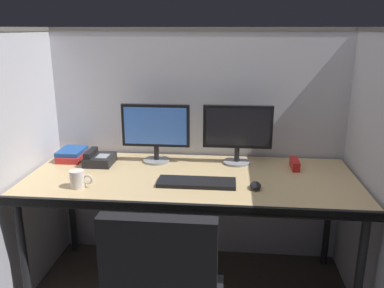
{
  "coord_description": "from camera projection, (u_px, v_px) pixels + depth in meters",
  "views": [
    {
      "loc": [
        0.21,
        -1.86,
        1.57
      ],
      "look_at": [
        0.0,
        0.35,
        0.92
      ],
      "focal_mm": 37.29,
      "sensor_mm": 36.0,
      "label": 1
    }
  ],
  "objects": [
    {
      "name": "cubicle_partition_rear",
      "position": [
        198.0,
        146.0,
        2.73
      ],
      "size": [
        2.21,
        0.06,
        1.57
      ],
      "color": "silver",
      "rests_on": "ground"
    },
    {
      "name": "cubicle_partition_left",
      "position": [
        18.0,
        168.0,
        2.3
      ],
      "size": [
        0.06,
        1.41,
        1.57
      ],
      "color": "silver",
      "rests_on": "ground"
    },
    {
      "name": "cubicle_partition_right",
      "position": [
        375.0,
        180.0,
        2.12
      ],
      "size": [
        0.06,
        1.41,
        1.57
      ],
      "color": "silver",
      "rests_on": "ground"
    },
    {
      "name": "desk",
      "position": [
        191.0,
        185.0,
        2.32
      ],
      "size": [
        1.9,
        0.8,
        0.74
      ],
      "color": "tan",
      "rests_on": "ground"
    },
    {
      "name": "monitor_left",
      "position": [
        156.0,
        129.0,
        2.51
      ],
      "size": [
        0.43,
        0.17,
        0.37
      ],
      "color": "gray",
      "rests_on": "desk"
    },
    {
      "name": "monitor_right",
      "position": [
        238.0,
        130.0,
        2.48
      ],
      "size": [
        0.43,
        0.17,
        0.37
      ],
      "color": "gray",
      "rests_on": "desk"
    },
    {
      "name": "keyboard_main",
      "position": [
        197.0,
        182.0,
        2.19
      ],
      "size": [
        0.43,
        0.15,
        0.02
      ],
      "primitive_type": "cube",
      "color": "black",
      "rests_on": "desk"
    },
    {
      "name": "computer_mouse",
      "position": [
        256.0,
        186.0,
        2.13
      ],
      "size": [
        0.06,
        0.1,
        0.04
      ],
      "color": "black",
      "rests_on": "desk"
    },
    {
      "name": "desk_phone",
      "position": [
        99.0,
        159.0,
        2.51
      ],
      "size": [
        0.17,
        0.19,
        0.09
      ],
      "color": "black",
      "rests_on": "desk"
    },
    {
      "name": "red_stapler",
      "position": [
        295.0,
        164.0,
        2.44
      ],
      "size": [
        0.04,
        0.15,
        0.06
      ],
      "primitive_type": "cube",
      "color": "red",
      "rests_on": "desk"
    },
    {
      "name": "coffee_mug",
      "position": [
        78.0,
        179.0,
        2.14
      ],
      "size": [
        0.13,
        0.08,
        0.09
      ],
      "color": "silver",
      "rests_on": "desk"
    },
    {
      "name": "book_stack",
      "position": [
        72.0,
        154.0,
        2.61
      ],
      "size": [
        0.16,
        0.23,
        0.07
      ],
      "color": "#B22626",
      "rests_on": "desk"
    }
  ]
}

